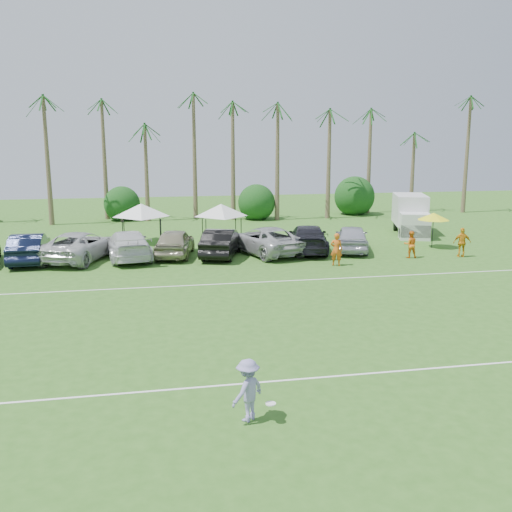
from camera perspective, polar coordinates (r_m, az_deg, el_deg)
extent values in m
plane|color=#30601C|center=(15.81, 4.65, -15.19)|extent=(120.00, 120.00, 0.00)
cube|color=white|center=(17.56, 2.86, -12.32)|extent=(80.00, 0.10, 0.01)
cube|color=white|center=(28.75, -2.86, -2.78)|extent=(80.00, 0.10, 0.01)
cone|color=brown|center=(52.26, -20.13, 8.53)|extent=(0.44, 0.44, 10.00)
cone|color=brown|center=(51.77, -15.74, 9.33)|extent=(0.44, 0.44, 11.00)
cone|color=brown|center=(51.68, -11.19, 7.87)|extent=(0.44, 0.44, 8.00)
cone|color=brown|center=(51.80, -6.73, 8.57)|extent=(0.44, 0.44, 9.00)
cone|color=brown|center=(52.23, -2.31, 9.21)|extent=(0.44, 0.44, 10.00)
cone|color=brown|center=(52.96, 2.03, 9.79)|extent=(0.44, 0.44, 11.00)
cone|color=brown|center=(54.37, 7.21, 8.17)|extent=(0.44, 0.44, 8.00)
cone|color=brown|center=(56.10, 12.14, 8.61)|extent=(0.44, 0.44, 9.00)
cone|color=brown|center=(58.21, 16.75, 8.98)|extent=(0.44, 0.44, 10.00)
cone|color=brown|center=(60.15, 20.20, 9.30)|extent=(0.44, 0.44, 11.00)
cylinder|color=brown|center=(53.01, -13.22, 4.29)|extent=(0.30, 0.30, 1.40)
sphere|color=#103C13|center=(52.89, -13.27, 5.47)|extent=(4.00, 4.00, 4.00)
cylinder|color=brown|center=(53.89, -0.33, 4.70)|extent=(0.30, 0.30, 1.40)
sphere|color=#103C13|center=(53.77, -0.33, 5.87)|extent=(4.00, 4.00, 4.00)
cylinder|color=brown|center=(56.58, 9.71, 4.86)|extent=(0.30, 0.30, 1.40)
sphere|color=#103C13|center=(56.47, 9.75, 5.97)|extent=(4.00, 4.00, 4.00)
imported|color=#D05A17|center=(32.98, 8.04, 0.66)|extent=(0.82, 0.70, 1.89)
imported|color=orange|center=(36.13, 15.19, 1.12)|extent=(0.93, 0.79, 1.66)
imported|color=orange|center=(37.34, 19.91, 1.29)|extent=(1.14, 0.67, 1.82)
cube|color=silver|center=(45.75, 15.12, 4.54)|extent=(3.43, 4.65, 2.26)
cube|color=silver|center=(43.03, 15.58, 2.88)|extent=(2.48, 2.19, 1.89)
cube|color=black|center=(42.41, 15.69, 2.38)|extent=(2.06, 0.90, 0.90)
cube|color=#E5590C|center=(45.97, 16.50, 3.98)|extent=(0.46, 1.38, 0.81)
cylinder|color=black|center=(43.17, 14.32, 2.24)|extent=(0.51, 0.86, 0.81)
cylinder|color=black|center=(43.43, 16.68, 2.17)|extent=(0.51, 0.86, 0.81)
cylinder|color=black|center=(46.88, 13.76, 2.98)|extent=(0.51, 0.86, 0.81)
cylinder|color=black|center=(47.13, 15.94, 2.91)|extent=(0.51, 0.86, 0.81)
cylinder|color=black|center=(39.59, -13.18, 2.24)|extent=(0.06, 0.06, 1.84)
cylinder|color=black|center=(39.57, -9.48, 2.38)|extent=(0.06, 0.06, 1.84)
cylinder|color=black|center=(42.12, -13.06, 2.79)|extent=(0.06, 0.06, 1.84)
cylinder|color=black|center=(42.10, -9.58, 2.92)|extent=(0.06, 0.06, 1.84)
pyramid|color=white|center=(40.59, -11.43, 5.16)|extent=(3.97, 3.97, 0.92)
cylinder|color=black|center=(39.48, -5.02, 2.42)|extent=(0.06, 0.06, 1.77)
cylinder|color=black|center=(39.80, -1.50, 2.54)|extent=(0.06, 0.06, 1.77)
cylinder|color=black|center=(41.90, -5.38, 2.94)|extent=(0.06, 0.06, 1.77)
cylinder|color=black|center=(42.20, -2.05, 3.05)|extent=(0.06, 0.06, 1.77)
pyramid|color=silver|center=(40.59, -3.52, 5.22)|extent=(3.83, 3.83, 0.89)
cylinder|color=black|center=(39.87, 17.25, 2.29)|extent=(0.05, 0.05, 2.12)
cone|color=yellow|center=(39.72, 17.34, 3.80)|extent=(2.12, 2.12, 0.48)
imported|color=#8B85BD|center=(14.97, -0.82, -13.26)|extent=(1.21, 1.15, 1.65)
cylinder|color=white|center=(14.94, 1.48, -14.55)|extent=(0.27, 0.27, 0.03)
imported|color=black|center=(36.11, -21.74, 0.76)|extent=(2.03, 5.34, 1.74)
imported|color=#BBBBBB|center=(35.73, -17.25, 0.96)|extent=(4.78, 6.85, 1.74)
imported|color=silver|center=(35.38, -12.70, 1.10)|extent=(3.25, 6.27, 1.74)
imported|color=gray|center=(35.68, -8.12, 1.35)|extent=(3.04, 5.41, 1.74)
imported|color=black|center=(35.35, -3.47, 1.35)|extent=(3.38, 5.58, 1.74)
imported|color=#A9A9AA|center=(36.10, 0.94, 1.58)|extent=(4.69, 6.84, 1.74)
imported|color=black|center=(36.93, 5.21, 1.76)|extent=(3.71, 6.38, 1.74)
imported|color=#A7A8B3|center=(37.47, 9.55, 1.79)|extent=(3.56, 5.49, 1.74)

